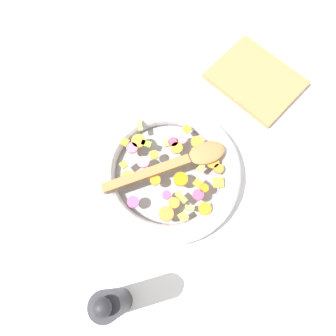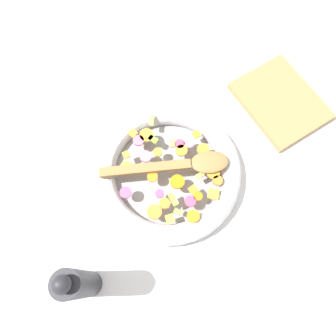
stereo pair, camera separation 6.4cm
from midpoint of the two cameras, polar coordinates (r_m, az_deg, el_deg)
ground_plane at (r=0.83m, az=-2.20°, el=-1.40°), size 4.00×4.00×0.00m
skillet at (r=0.81m, az=-2.25°, el=-0.92°), size 0.36×0.36×0.05m
chopped_vegetables at (r=0.77m, az=-1.55°, el=-0.65°), size 0.29×0.25×0.01m
wooden_spoon at (r=0.77m, az=-0.62°, el=0.65°), size 0.17×0.29×0.01m
pepper_mill at (r=0.70m, az=-12.43°, el=-22.40°), size 0.06×0.06×0.23m
cutting_board at (r=0.96m, az=13.16°, el=14.56°), size 0.23×0.19×0.02m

